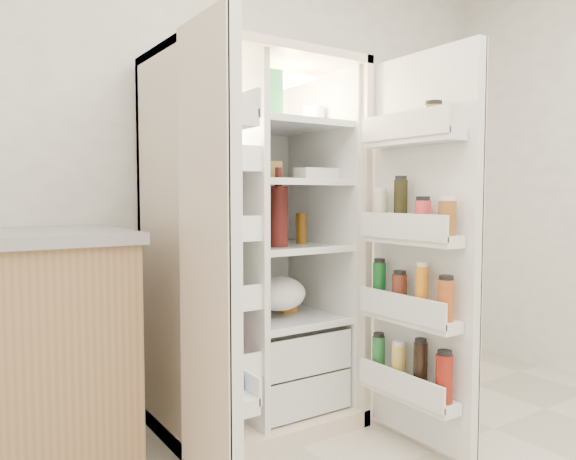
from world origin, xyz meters
TOP-DOWN VIEW (x-y plane):
  - wall_back at (0.00, 2.00)m, footprint 4.00×0.02m
  - refrigerator at (-0.03, 1.65)m, footprint 0.92×0.70m
  - freezer_door at (-0.55, 1.05)m, footprint 0.15×0.40m
  - fridge_door at (0.43, 0.96)m, footprint 0.17×0.58m

SIDE VIEW (x-z plane):
  - refrigerator at x=-0.03m, z-range -0.16..1.64m
  - fridge_door at x=0.43m, z-range 0.01..1.73m
  - freezer_door at x=-0.55m, z-range 0.03..1.75m
  - wall_back at x=0.00m, z-range 0.00..2.70m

